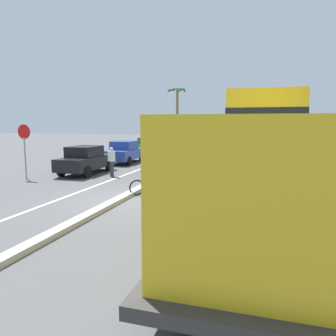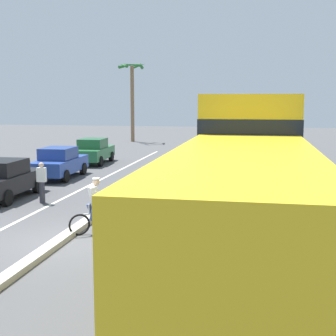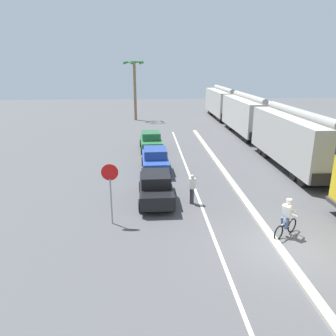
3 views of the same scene
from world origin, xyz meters
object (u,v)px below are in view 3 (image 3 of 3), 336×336
object	(u,v)px
hopper_car_trailing	(223,102)
parked_car_blue	(155,159)
parked_car_green	(151,141)
hopper_car_middle	(247,115)
pedestrian_by_cars	(192,189)
parked_car_black	(156,187)
stop_sign	(110,182)
cyclist	(286,219)
palm_tree_near	(135,77)
hopper_car_lead	(296,139)

from	to	relation	value
hopper_car_trailing	parked_car_blue	size ratio (longest dim) A/B	2.50
parked_car_green	hopper_car_middle	bearing A→B (deg)	30.69
hopper_car_middle	pedestrian_by_cars	xyz separation A→B (m)	(-8.09, -17.50, -1.23)
parked_car_black	parked_car_blue	xyz separation A→B (m)	(0.09, 5.29, 0.00)
hopper_car_middle	stop_sign	bearing A→B (deg)	-121.74
parked_car_green	cyclist	bearing A→B (deg)	-69.94
parked_car_blue	pedestrian_by_cars	bearing A→B (deg)	-72.66
hopper_car_trailing	stop_sign	distance (m)	33.39
hopper_car_middle	pedestrian_by_cars	size ratio (longest dim) A/B	6.54
parked_car_blue	stop_sign	bearing A→B (deg)	-105.68
hopper_car_trailing	palm_tree_near	size ratio (longest dim) A/B	1.38
stop_sign	pedestrian_by_cars	distance (m)	4.63
pedestrian_by_cars	stop_sign	bearing A→B (deg)	-153.02
hopper_car_lead	pedestrian_by_cars	size ratio (longest dim) A/B	6.54
parked_car_black	hopper_car_trailing	bearing A→B (deg)	70.77
hopper_car_lead	parked_car_blue	world-z (taller)	hopper_car_lead
hopper_car_trailing	cyclist	distance (m)	33.14
hopper_car_trailing	palm_tree_near	bearing A→B (deg)	-173.79
parked_car_green	hopper_car_lead	bearing A→B (deg)	-29.02
hopper_car_lead	hopper_car_trailing	world-z (taller)	same
hopper_car_lead	parked_car_black	world-z (taller)	hopper_car_lead
parked_car_blue	palm_tree_near	size ratio (longest dim) A/B	0.55
hopper_car_middle	parked_car_black	world-z (taller)	hopper_car_middle
palm_tree_near	hopper_car_trailing	bearing A→B (deg)	6.21
hopper_car_lead	palm_tree_near	size ratio (longest dim) A/B	1.38
hopper_car_middle	stop_sign	world-z (taller)	hopper_car_middle
hopper_car_lead	cyclist	xyz separation A→B (m)	(-4.55, -9.60, -1.26)
parked_car_black	pedestrian_by_cars	distance (m)	1.95
parked_car_black	stop_sign	xyz separation A→B (m)	(-2.09, -2.50, 1.21)
hopper_car_lead	parked_car_green	size ratio (longest dim) A/B	2.48
hopper_car_middle	palm_tree_near	size ratio (longest dim) A/B	1.38
hopper_car_lead	parked_car_green	xyz separation A→B (m)	(-10.10, 5.60, -1.26)
parked_car_black	pedestrian_by_cars	world-z (taller)	same
parked_car_black	parked_car_green	xyz separation A→B (m)	(-0.12, 11.03, 0.00)
hopper_car_middle	stop_sign	distance (m)	22.96
hopper_car_lead	hopper_car_trailing	bearing A→B (deg)	90.00
parked_car_black	parked_car_blue	world-z (taller)	same
stop_sign	palm_tree_near	xyz separation A→B (m)	(0.18, 29.83, 3.47)
pedestrian_by_cars	cyclist	bearing A→B (deg)	-46.27
hopper_car_middle	stop_sign	xyz separation A→B (m)	(-12.08, -19.53, -0.05)
parked_car_blue	parked_car_green	distance (m)	5.74
palm_tree_near	parked_car_blue	bearing A→B (deg)	-84.79
parked_car_blue	parked_car_black	bearing A→B (deg)	-91.02
hopper_car_trailing	palm_tree_near	distance (m)	12.45
parked_car_blue	parked_car_green	size ratio (longest dim) A/B	0.99
parked_car_blue	stop_sign	size ratio (longest dim) A/B	1.47
hopper_car_trailing	hopper_car_middle	bearing A→B (deg)	-90.00
hopper_car_lead	parked_car_black	distance (m)	11.44
pedestrian_by_cars	hopper_car_middle	bearing A→B (deg)	65.18
hopper_car_middle	parked_car_green	distance (m)	11.82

